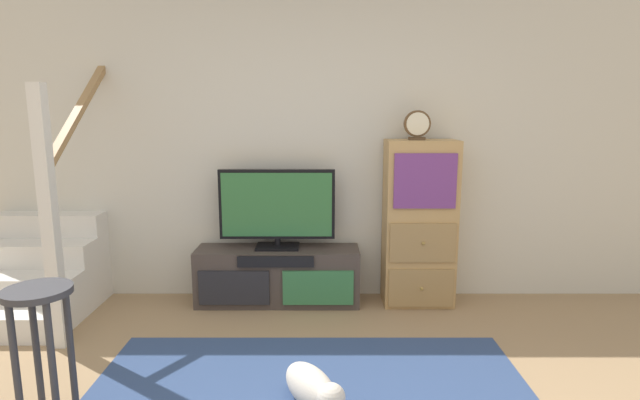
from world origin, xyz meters
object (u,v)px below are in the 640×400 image
(media_console, at_px, (279,276))
(dog, at_px, (314,388))
(television, at_px, (278,207))
(desk_clock, at_px, (418,125))
(bar_stool_near, at_px, (41,323))
(side_cabinet, at_px, (420,224))

(media_console, xyz_separation_m, dog, (0.32, -1.52, -0.12))
(media_console, xyz_separation_m, television, (-0.00, 0.02, 0.59))
(media_console, height_order, desk_clock, desk_clock)
(television, bearing_deg, media_console, -90.00)
(television, distance_m, bar_stool_near, 1.99)
(media_console, relative_size, desk_clock, 5.79)
(side_cabinet, height_order, dog, side_cabinet)
(side_cabinet, distance_m, desk_clock, 0.82)
(media_console, distance_m, bar_stool_near, 1.97)
(media_console, bearing_deg, dog, -78.12)
(media_console, distance_m, dog, 1.56)
(dog, bearing_deg, side_cabinet, 60.56)
(side_cabinet, distance_m, bar_stool_near, 2.80)
(television, bearing_deg, desk_clock, -1.45)
(television, relative_size, desk_clock, 4.07)
(bar_stool_near, distance_m, dog, 1.48)
(television, bearing_deg, bar_stool_near, -123.69)
(side_cabinet, relative_size, dog, 2.82)
(television, xyz_separation_m, dog, (0.32, -1.55, -0.71))
(television, relative_size, dog, 1.96)
(media_console, height_order, television, television)
(media_console, bearing_deg, bar_stool_near, -124.08)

